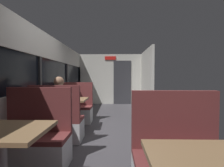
{
  "coord_description": "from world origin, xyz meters",
  "views": [
    {
      "loc": [
        0.24,
        -3.73,
        1.25
      ],
      "look_at": [
        0.14,
        0.91,
        1.07
      ],
      "focal_mm": 27.4,
      "sensor_mm": 36.0,
      "label": 1
    }
  ],
  "objects_px": {
    "seated_passenger": "(59,113)",
    "bench_mid_window_facing_end": "(58,124)",
    "dining_table_near_window": "(1,139)",
    "bench_near_window_facing_entry": "(35,143)",
    "dining_table_mid_window": "(67,103)",
    "coffee_cup_secondary": "(73,98)",
    "bench_mid_window_facing_entry": "(75,110)",
    "bench_front_aisle_facing_entry": "(179,167)"
  },
  "relations": [
    {
      "from": "bench_near_window_facing_entry",
      "to": "seated_passenger",
      "type": "xyz_separation_m",
      "value": [
        0.0,
        1.01,
        0.21
      ]
    },
    {
      "from": "bench_near_window_facing_entry",
      "to": "bench_mid_window_facing_end",
      "type": "height_order",
      "value": "same"
    },
    {
      "from": "dining_table_near_window",
      "to": "bench_front_aisle_facing_entry",
      "type": "height_order",
      "value": "bench_front_aisle_facing_entry"
    },
    {
      "from": "seated_passenger",
      "to": "bench_mid_window_facing_end",
      "type": "bearing_deg",
      "value": -90.0
    },
    {
      "from": "bench_near_window_facing_entry",
      "to": "dining_table_mid_window",
      "type": "height_order",
      "value": "bench_near_window_facing_entry"
    },
    {
      "from": "bench_mid_window_facing_entry",
      "to": "bench_front_aisle_facing_entry",
      "type": "xyz_separation_m",
      "value": [
        1.79,
        -2.94,
        0.0
      ]
    },
    {
      "from": "bench_mid_window_facing_end",
      "to": "seated_passenger",
      "type": "bearing_deg",
      "value": 90.0
    },
    {
      "from": "dining_table_near_window",
      "to": "bench_front_aisle_facing_entry",
      "type": "distance_m",
      "value": 1.82
    },
    {
      "from": "bench_near_window_facing_entry",
      "to": "coffee_cup_secondary",
      "type": "distance_m",
      "value": 1.58
    },
    {
      "from": "dining_table_mid_window",
      "to": "bench_mid_window_facing_entry",
      "type": "distance_m",
      "value": 0.77
    },
    {
      "from": "bench_mid_window_facing_entry",
      "to": "dining_table_near_window",
      "type": "bearing_deg",
      "value": -90.0
    },
    {
      "from": "dining_table_mid_window",
      "to": "bench_front_aisle_facing_entry",
      "type": "height_order",
      "value": "bench_front_aisle_facing_entry"
    },
    {
      "from": "dining_table_near_window",
      "to": "bench_mid_window_facing_end",
      "type": "bearing_deg",
      "value": 90.0
    },
    {
      "from": "dining_table_near_window",
      "to": "dining_table_mid_window",
      "type": "relative_size",
      "value": 1.0
    },
    {
      "from": "bench_front_aisle_facing_entry",
      "to": "coffee_cup_secondary",
      "type": "height_order",
      "value": "bench_front_aisle_facing_entry"
    },
    {
      "from": "dining_table_mid_window",
      "to": "bench_mid_window_facing_end",
      "type": "relative_size",
      "value": 0.82
    },
    {
      "from": "dining_table_near_window",
      "to": "bench_mid_window_facing_entry",
      "type": "xyz_separation_m",
      "value": [
        0.0,
        3.04,
        -0.31
      ]
    },
    {
      "from": "bench_near_window_facing_entry",
      "to": "seated_passenger",
      "type": "distance_m",
      "value": 1.03
    },
    {
      "from": "dining_table_mid_window",
      "to": "bench_mid_window_facing_end",
      "type": "distance_m",
      "value": 0.77
    },
    {
      "from": "bench_mid_window_facing_entry",
      "to": "bench_front_aisle_facing_entry",
      "type": "distance_m",
      "value": 3.44
    },
    {
      "from": "coffee_cup_secondary",
      "to": "seated_passenger",
      "type": "bearing_deg",
      "value": -108.81
    },
    {
      "from": "bench_near_window_facing_entry",
      "to": "bench_mid_window_facing_entry",
      "type": "bearing_deg",
      "value": 90.0
    },
    {
      "from": "bench_mid_window_facing_end",
      "to": "bench_front_aisle_facing_entry",
      "type": "relative_size",
      "value": 1.0
    },
    {
      "from": "bench_mid_window_facing_end",
      "to": "bench_front_aisle_facing_entry",
      "type": "height_order",
      "value": "same"
    },
    {
      "from": "bench_mid_window_facing_entry",
      "to": "coffee_cup_secondary",
      "type": "xyz_separation_m",
      "value": [
        0.17,
        -0.84,
        0.46
      ]
    },
    {
      "from": "bench_mid_window_facing_entry",
      "to": "coffee_cup_secondary",
      "type": "height_order",
      "value": "bench_mid_window_facing_entry"
    },
    {
      "from": "bench_mid_window_facing_end",
      "to": "seated_passenger",
      "type": "height_order",
      "value": "seated_passenger"
    },
    {
      "from": "bench_front_aisle_facing_entry",
      "to": "seated_passenger",
      "type": "bearing_deg",
      "value": 137.99
    },
    {
      "from": "dining_table_mid_window",
      "to": "bench_mid_window_facing_end",
      "type": "xyz_separation_m",
      "value": [
        0.0,
        -0.7,
        -0.31
      ]
    },
    {
      "from": "bench_front_aisle_facing_entry",
      "to": "coffee_cup_secondary",
      "type": "relative_size",
      "value": 12.22
    },
    {
      "from": "dining_table_mid_window",
      "to": "bench_mid_window_facing_entry",
      "type": "bearing_deg",
      "value": 90.0
    },
    {
      "from": "dining_table_near_window",
      "to": "coffee_cup_secondary",
      "type": "relative_size",
      "value": 10.0
    },
    {
      "from": "bench_mid_window_facing_end",
      "to": "bench_mid_window_facing_entry",
      "type": "height_order",
      "value": "same"
    },
    {
      "from": "seated_passenger",
      "to": "bench_near_window_facing_entry",
      "type": "bearing_deg",
      "value": -90.0
    },
    {
      "from": "seated_passenger",
      "to": "coffee_cup_secondary",
      "type": "relative_size",
      "value": 14.0
    },
    {
      "from": "coffee_cup_secondary",
      "to": "bench_mid_window_facing_end",
      "type": "bearing_deg",
      "value": -106.52
    },
    {
      "from": "bench_near_window_facing_entry",
      "to": "coffee_cup_secondary",
      "type": "relative_size",
      "value": 12.22
    },
    {
      "from": "bench_near_window_facing_entry",
      "to": "bench_mid_window_facing_entry",
      "type": "xyz_separation_m",
      "value": [
        0.0,
        2.34,
        0.0
      ]
    },
    {
      "from": "dining_table_near_window",
      "to": "bench_near_window_facing_entry",
      "type": "relative_size",
      "value": 0.82
    },
    {
      "from": "dining_table_near_window",
      "to": "seated_passenger",
      "type": "relative_size",
      "value": 0.71
    },
    {
      "from": "seated_passenger",
      "to": "coffee_cup_secondary",
      "type": "bearing_deg",
      "value": 71.19
    },
    {
      "from": "dining_table_near_window",
      "to": "bench_mid_window_facing_end",
      "type": "xyz_separation_m",
      "value": [
        0.0,
        1.64,
        -0.31
      ]
    }
  ]
}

